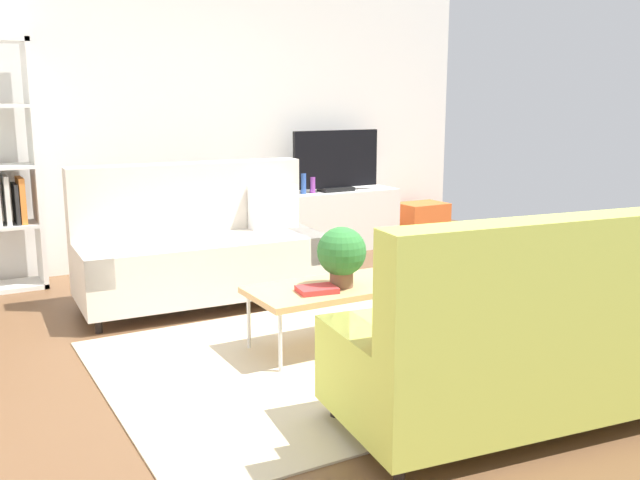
{
  "coord_description": "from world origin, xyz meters",
  "views": [
    {
      "loc": [
        -2.29,
        -3.91,
        1.62
      ],
      "look_at": [
        0.05,
        0.22,
        0.65
      ],
      "focal_mm": 39.3,
      "sensor_mm": 36.0,
      "label": 1
    }
  ],
  "objects": [
    {
      "name": "storage_trunk",
      "position": [
        2.6,
        2.36,
        0.22
      ],
      "size": [
        0.52,
        0.4,
        0.44
      ],
      "primitive_type": "cube",
      "color": "orange",
      "rests_on": "ground_plane"
    },
    {
      "name": "bottle_0",
      "position": [
        1.09,
        2.42,
        0.75
      ],
      "size": [
        0.06,
        0.06,
        0.21
      ],
      "primitive_type": "cylinder",
      "color": "#3359B2",
      "rests_on": "tv_console"
    },
    {
      "name": "couch_green",
      "position": [
        0.22,
        -1.55,
        0.45
      ],
      "size": [
        1.99,
        1.07,
        1.1
      ],
      "rotation": [
        0.0,
        0.0,
        -0.12
      ],
      "color": "#C1CC51",
      "rests_on": "ground_plane"
    },
    {
      "name": "couch_beige",
      "position": [
        -0.44,
        1.29,
        0.44
      ],
      "size": [
        1.94,
        0.93,
        1.1
      ],
      "rotation": [
        0.0,
        0.0,
        3.1
      ],
      "color": "beige",
      "rests_on": "ground_plane"
    },
    {
      "name": "bottle_1",
      "position": [
        1.2,
        2.42,
        0.72
      ],
      "size": [
        0.06,
        0.06,
        0.17
      ],
      "primitive_type": "cylinder",
      "color": "purple",
      "rests_on": "tv_console"
    },
    {
      "name": "table_book_0",
      "position": [
        -0.22,
        -0.22,
        0.44
      ],
      "size": [
        0.26,
        0.21,
        0.03
      ],
      "primitive_type": "cube",
      "rotation": [
        0.0,
        0.0,
        -0.15
      ],
      "color": "red",
      "rests_on": "coffee_table"
    },
    {
      "name": "ground_plane",
      "position": [
        0.0,
        0.0,
        0.0
      ],
      "size": [
        7.68,
        7.68,
        0.0
      ],
      "primitive_type": "plane",
      "color": "brown"
    },
    {
      "name": "area_rug",
      "position": [
        -0.1,
        -0.33,
        0.01
      ],
      "size": [
        2.9,
        2.2,
        0.01
      ],
      "primitive_type": "cube",
      "color": "beige",
      "rests_on": "ground_plane"
    },
    {
      "name": "potted_plant",
      "position": [
        -0.02,
        -0.18,
        0.64
      ],
      "size": [
        0.32,
        0.32,
        0.39
      ],
      "color": "brown",
      "rests_on": "coffee_table"
    },
    {
      "name": "vase_0",
      "position": [
        0.92,
        2.51,
        0.71
      ],
      "size": [
        0.12,
        0.12,
        0.13
      ],
      "primitive_type": "cylinder",
      "color": "silver",
      "rests_on": "tv_console"
    },
    {
      "name": "tv_console",
      "position": [
        1.5,
        2.46,
        0.32
      ],
      "size": [
        1.4,
        0.44,
        0.64
      ],
      "primitive_type": "cube",
      "color": "silver",
      "rests_on": "ground_plane"
    },
    {
      "name": "wall_far",
      "position": [
        0.0,
        2.8,
        1.45
      ],
      "size": [
        6.4,
        0.12,
        2.9
      ],
      "primitive_type": "cube",
      "color": "white",
      "rests_on": "ground_plane"
    },
    {
      "name": "tv",
      "position": [
        1.5,
        2.44,
        0.95
      ],
      "size": [
        1.0,
        0.2,
        0.64
      ],
      "color": "black",
      "rests_on": "tv_console"
    },
    {
      "name": "coffee_table",
      "position": [
        -0.05,
        -0.13,
        0.39
      ],
      "size": [
        1.1,
        0.56,
        0.42
      ],
      "color": "tan",
      "rests_on": "ground_plane"
    }
  ]
}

